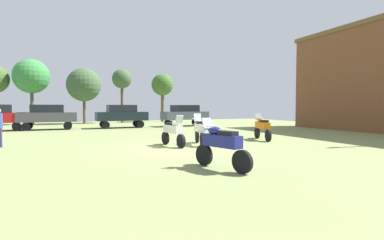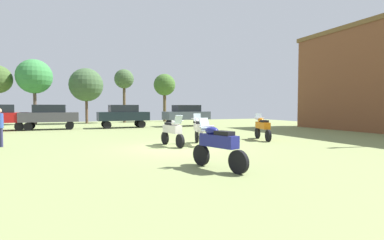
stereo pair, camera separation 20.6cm
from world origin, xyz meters
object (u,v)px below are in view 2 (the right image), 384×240
at_px(motorcycle_7, 262,127).
at_px(tree_2, 34,77).
at_px(car_1, 123,114).
at_px(motorcycle_4, 172,131).
at_px(car_2, 50,115).
at_px(motorcycle_3, 218,144).
at_px(car_4, 186,114).
at_px(tree_5, 124,80).
at_px(tree_6, 165,85).
at_px(tree_1, 86,85).
at_px(motorcycle_8, 199,129).

height_order(motorcycle_7, tree_2, tree_2).
relative_size(car_1, tree_2, 0.65).
bearing_deg(motorcycle_4, car_2, -75.08).
bearing_deg(car_2, tree_2, 13.91).
bearing_deg(motorcycle_3, motorcycle_4, 68.38).
bearing_deg(car_4, tree_5, 23.52).
relative_size(motorcycle_7, tree_2, 0.32).
relative_size(car_2, tree_2, 0.64).
relative_size(motorcycle_4, car_2, 0.49).
distance_m(motorcycle_3, tree_6, 28.28).
bearing_deg(car_2, tree_5, -40.97).
relative_size(motorcycle_3, car_1, 0.48).
bearing_deg(motorcycle_3, tree_5, 68.82).
bearing_deg(motorcycle_4, tree_5, -102.99).
bearing_deg(tree_1, motorcycle_3, -84.27).
height_order(car_1, car_2, same).
bearing_deg(car_4, motorcycle_4, 151.75).
distance_m(motorcycle_3, car_2, 19.21).
bearing_deg(car_1, motorcycle_7, -157.56).
height_order(motorcycle_7, car_2, car_2).
distance_m(motorcycle_4, tree_1, 21.33).
height_order(car_1, car_4, same).
bearing_deg(motorcycle_8, tree_2, 129.28).
relative_size(motorcycle_7, motorcycle_8, 1.00).
bearing_deg(car_4, motorcycle_3, 157.17).
xyz_separation_m(tree_1, tree_2, (-5.01, 0.33, 0.73)).
bearing_deg(car_2, car_1, -91.20).
xyz_separation_m(car_1, tree_6, (6.49, 9.07, 3.33)).
distance_m(motorcycle_7, tree_2, 24.95).
relative_size(motorcycle_8, tree_2, 0.32).
distance_m(car_1, tree_6, 11.64).
distance_m(tree_2, tree_6, 14.25).
distance_m(car_4, tree_5, 10.24).
height_order(motorcycle_3, car_2, car_2).
height_order(motorcycle_3, car_4, car_4).
bearing_deg(car_4, tree_1, 42.66).
bearing_deg(tree_6, car_4, -93.76).
height_order(motorcycle_8, car_4, car_4).
bearing_deg(motorcycle_8, tree_5, 105.97).
bearing_deg(tree_1, motorcycle_4, -81.91).
xyz_separation_m(motorcycle_3, motorcycle_4, (0.34, 5.26, -0.02)).
bearing_deg(tree_5, motorcycle_4, -93.15).
relative_size(motorcycle_4, tree_1, 0.35).
xyz_separation_m(car_1, tree_2, (-7.73, 8.25, 3.77)).
height_order(motorcycle_4, tree_5, tree_5).
bearing_deg(car_4, car_1, 84.94).
bearing_deg(motorcycle_7, motorcycle_3, -120.01).
relative_size(motorcycle_8, tree_5, 0.35).
distance_m(car_1, car_2, 5.80).
bearing_deg(tree_5, car_1, -99.62).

